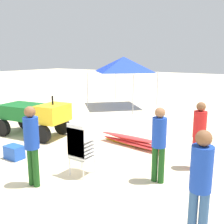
# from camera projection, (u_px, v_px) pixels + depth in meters

# --- Properties ---
(ground) EXTENTS (80.00, 80.00, 0.00)m
(ground) POSITION_uv_depth(u_px,v_px,m) (46.00, 161.00, 7.17)
(ground) COLOR beige
(utility_cart) EXTENTS (2.69, 1.61, 1.50)m
(utility_cart) POSITION_uv_depth(u_px,v_px,m) (35.00, 114.00, 9.31)
(utility_cart) COLOR #146023
(utility_cart) RESTS_ON ground
(stacked_plastic_chairs) EXTENTS (0.48, 0.48, 1.29)m
(stacked_plastic_chairs) POSITION_uv_depth(u_px,v_px,m) (79.00, 146.00, 6.14)
(stacked_plastic_chairs) COLOR white
(stacked_plastic_chairs) RESTS_ON ground
(surfboard_pile) EXTENTS (2.39, 0.73, 0.32)m
(surfboard_pile) POSITION_uv_depth(u_px,v_px,m) (131.00, 141.00, 8.33)
(surfboard_pile) COLOR yellow
(surfboard_pile) RESTS_ON ground
(lifeguard_near_left) EXTENTS (0.32, 0.32, 1.73)m
(lifeguard_near_left) POSITION_uv_depth(u_px,v_px,m) (159.00, 140.00, 5.78)
(lifeguard_near_left) COLOR #194C19
(lifeguard_near_left) RESTS_ON ground
(lifeguard_near_center) EXTENTS (0.32, 0.32, 1.79)m
(lifeguard_near_center) POSITION_uv_depth(u_px,v_px,m) (201.00, 180.00, 3.82)
(lifeguard_near_center) COLOR #33598C
(lifeguard_near_center) RESTS_ON ground
(lifeguard_near_right) EXTENTS (0.32, 0.32, 1.72)m
(lifeguard_near_right) POSITION_uv_depth(u_px,v_px,m) (199.00, 131.00, 6.48)
(lifeguard_near_right) COLOR red
(lifeguard_near_right) RESTS_ON ground
(lifeguard_far_right) EXTENTS (0.32, 0.32, 1.79)m
(lifeguard_far_right) POSITION_uv_depth(u_px,v_px,m) (32.00, 141.00, 5.60)
(lifeguard_far_right) COLOR #194C19
(lifeguard_far_right) RESTS_ON ground
(popup_canopy) EXTENTS (2.92, 2.92, 2.79)m
(popup_canopy) POSITION_uv_depth(u_px,v_px,m) (124.00, 64.00, 14.49)
(popup_canopy) COLOR #B2B2B7
(popup_canopy) RESTS_ON ground
(cooler_box) EXTENTS (0.53, 0.35, 0.38)m
(cooler_box) POSITION_uv_depth(u_px,v_px,m) (14.00, 152.00, 7.29)
(cooler_box) COLOR blue
(cooler_box) RESTS_ON ground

